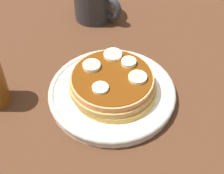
{
  "coord_description": "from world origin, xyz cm",
  "views": [
    {
      "loc": [
        22.76,
        -35.8,
        46.57
      ],
      "look_at": [
        0.0,
        0.0,
        2.62
      ],
      "focal_mm": 53.7,
      "sensor_mm": 36.0,
      "label": 1
    }
  ],
  "objects_px": {
    "banana_slice_3": "(129,62)",
    "banana_slice_0": "(101,88)",
    "plate": "(112,93)",
    "pancake_stack": "(113,84)",
    "coffee_mug": "(94,2)",
    "banana_slice_1": "(90,67)",
    "banana_slice_2": "(138,78)",
    "banana_slice_4": "(113,55)"
  },
  "relations": [
    {
      "from": "banana_slice_3",
      "to": "banana_slice_0",
      "type": "bearing_deg",
      "value": -95.54
    },
    {
      "from": "plate",
      "to": "pancake_stack",
      "type": "height_order",
      "value": "pancake_stack"
    },
    {
      "from": "banana_slice_0",
      "to": "coffee_mug",
      "type": "bearing_deg",
      "value": 126.67
    },
    {
      "from": "banana_slice_3",
      "to": "coffee_mug",
      "type": "relative_size",
      "value": 0.22
    },
    {
      "from": "coffee_mug",
      "to": "banana_slice_1",
      "type": "bearing_deg",
      "value": -57.11
    },
    {
      "from": "pancake_stack",
      "to": "banana_slice_2",
      "type": "bearing_deg",
      "value": 25.5
    },
    {
      "from": "pancake_stack",
      "to": "banana_slice_0",
      "type": "xyz_separation_m",
      "value": [
        -0.0,
        -0.04,
        0.02
      ]
    },
    {
      "from": "pancake_stack",
      "to": "banana_slice_2",
      "type": "distance_m",
      "value": 0.05
    },
    {
      "from": "banana_slice_0",
      "to": "banana_slice_1",
      "type": "bearing_deg",
      "value": 143.48
    },
    {
      "from": "pancake_stack",
      "to": "banana_slice_3",
      "type": "height_order",
      "value": "banana_slice_3"
    },
    {
      "from": "pancake_stack",
      "to": "coffee_mug",
      "type": "relative_size",
      "value": 1.31
    },
    {
      "from": "plate",
      "to": "banana_slice_1",
      "type": "relative_size",
      "value": 7.34
    },
    {
      "from": "banana_slice_0",
      "to": "banana_slice_1",
      "type": "relative_size",
      "value": 0.88
    },
    {
      "from": "banana_slice_0",
      "to": "banana_slice_4",
      "type": "xyz_separation_m",
      "value": [
        -0.03,
        0.08,
        0.0
      ]
    },
    {
      "from": "banana_slice_2",
      "to": "pancake_stack",
      "type": "bearing_deg",
      "value": -154.5
    },
    {
      "from": "banana_slice_4",
      "to": "banana_slice_0",
      "type": "bearing_deg",
      "value": -71.36
    },
    {
      "from": "banana_slice_2",
      "to": "coffee_mug",
      "type": "distance_m",
      "value": 0.28
    },
    {
      "from": "banana_slice_0",
      "to": "banana_slice_2",
      "type": "bearing_deg",
      "value": 53.78
    },
    {
      "from": "plate",
      "to": "pancake_stack",
      "type": "bearing_deg",
      "value": 5.51
    },
    {
      "from": "pancake_stack",
      "to": "coffee_mug",
      "type": "height_order",
      "value": "coffee_mug"
    },
    {
      "from": "banana_slice_4",
      "to": "coffee_mug",
      "type": "xyz_separation_m",
      "value": [
        -0.15,
        0.15,
        -0.02
      ]
    },
    {
      "from": "banana_slice_0",
      "to": "coffee_mug",
      "type": "xyz_separation_m",
      "value": [
        -0.18,
        0.24,
        -0.02
      ]
    },
    {
      "from": "banana_slice_0",
      "to": "banana_slice_3",
      "type": "relative_size",
      "value": 1.03
    },
    {
      "from": "plate",
      "to": "coffee_mug",
      "type": "relative_size",
      "value": 1.93
    },
    {
      "from": "banana_slice_1",
      "to": "banana_slice_3",
      "type": "distance_m",
      "value": 0.07
    },
    {
      "from": "plate",
      "to": "pancake_stack",
      "type": "relative_size",
      "value": 1.48
    },
    {
      "from": "pancake_stack",
      "to": "coffee_mug",
      "type": "xyz_separation_m",
      "value": [
        -0.18,
        0.2,
        0.01
      ]
    },
    {
      "from": "banana_slice_2",
      "to": "coffee_mug",
      "type": "relative_size",
      "value": 0.27
    },
    {
      "from": "banana_slice_0",
      "to": "banana_slice_4",
      "type": "height_order",
      "value": "same"
    },
    {
      "from": "pancake_stack",
      "to": "banana_slice_1",
      "type": "bearing_deg",
      "value": -174.47
    },
    {
      "from": "banana_slice_0",
      "to": "banana_slice_2",
      "type": "height_order",
      "value": "same"
    },
    {
      "from": "banana_slice_1",
      "to": "banana_slice_0",
      "type": "bearing_deg",
      "value": -36.52
    },
    {
      "from": "pancake_stack",
      "to": "banana_slice_4",
      "type": "relative_size",
      "value": 4.62
    },
    {
      "from": "banana_slice_3",
      "to": "banana_slice_4",
      "type": "height_order",
      "value": "banana_slice_3"
    },
    {
      "from": "plate",
      "to": "banana_slice_4",
      "type": "height_order",
      "value": "banana_slice_4"
    },
    {
      "from": "banana_slice_1",
      "to": "coffee_mug",
      "type": "relative_size",
      "value": 0.26
    },
    {
      "from": "plate",
      "to": "coffee_mug",
      "type": "height_order",
      "value": "coffee_mug"
    },
    {
      "from": "banana_slice_0",
      "to": "banana_slice_2",
      "type": "xyz_separation_m",
      "value": [
        0.04,
        0.06,
        0.0
      ]
    },
    {
      "from": "plate",
      "to": "banana_slice_3",
      "type": "bearing_deg",
      "value": 79.34
    },
    {
      "from": "pancake_stack",
      "to": "banana_slice_2",
      "type": "relative_size",
      "value": 4.9
    },
    {
      "from": "plate",
      "to": "banana_slice_3",
      "type": "relative_size",
      "value": 8.61
    },
    {
      "from": "banana_slice_1",
      "to": "banana_slice_2",
      "type": "bearing_deg",
      "value": 15.15
    }
  ]
}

